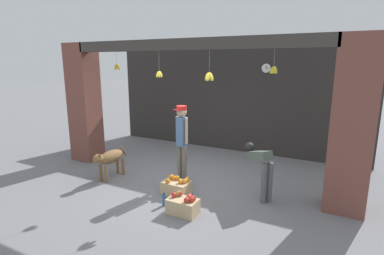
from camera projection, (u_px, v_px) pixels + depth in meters
The scene contains 12 objects.
ground_plane at pixel (183, 183), 6.77m from camera, with size 60.00×60.00×0.00m, color slate.
shop_back_wall at pixel (231, 99), 9.03m from camera, with size 7.77×0.12×3.16m, color #2D2B28.
shop_pillar_left at pixel (84, 103), 8.15m from camera, with size 0.70×0.60×3.16m, color brown.
shop_pillar_right at pixel (352, 126), 5.23m from camera, with size 0.70×0.60×3.16m, color brown.
storefront_awning at pixel (185, 45), 6.22m from camera, with size 5.87×0.25×0.87m.
dog at pixel (110, 158), 6.93m from camera, with size 0.31×1.06×0.73m.
shopkeeper at pixel (182, 138), 6.57m from camera, with size 0.34×0.30×1.76m.
worker_stooping at pixel (261, 165), 5.90m from camera, with size 0.69×0.62×1.04m.
fruit_crate_oranges at pixel (176, 187), 6.19m from camera, with size 0.55×0.40×0.36m.
fruit_crate_apples at pixel (183, 205), 5.38m from camera, with size 0.55×0.34×0.37m.
water_bottle at pixel (164, 200), 5.69m from camera, with size 0.07×0.07×0.26m.
wall_clock at pixel (266, 68), 8.31m from camera, with size 0.27×0.03×0.27m.
Camera 1 is at (3.11, -5.52, 2.69)m, focal length 28.00 mm.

